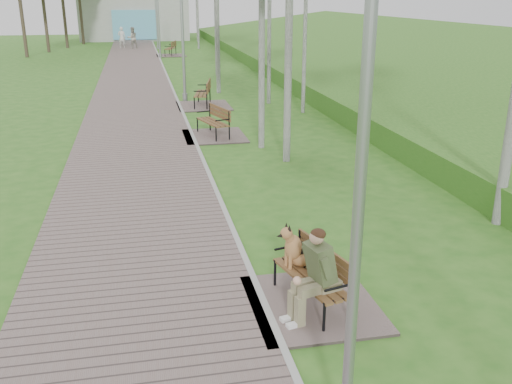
% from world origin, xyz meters
% --- Properties ---
extents(ground, '(120.00, 120.00, 0.00)m').
position_xyz_m(ground, '(0.00, 0.00, 0.00)').
color(ground, '#2B621B').
rests_on(ground, ground).
extents(walkway, '(3.50, 67.00, 0.04)m').
position_xyz_m(walkway, '(-1.75, 21.50, 0.02)').
color(walkway, '#73615D').
rests_on(walkway, ground).
extents(kerb, '(0.10, 67.00, 0.05)m').
position_xyz_m(kerb, '(0.00, 21.50, 0.03)').
color(kerb, '#999993').
rests_on(kerb, ground).
extents(embankment, '(14.00, 70.00, 1.60)m').
position_xyz_m(embankment, '(12.00, 20.00, 0.00)').
color(embankment, '#53852E').
rests_on(embankment, ground).
extents(building_north, '(10.00, 5.20, 4.00)m').
position_xyz_m(building_north, '(-1.50, 50.97, 1.99)').
color(building_north, '#9E9E99').
rests_on(building_north, ground).
extents(bench_main, '(1.75, 1.95, 1.53)m').
position_xyz_m(bench_main, '(0.58, -0.19, 0.43)').
color(bench_main, '#73615D').
rests_on(bench_main, ground).
extents(bench_second, '(1.85, 2.06, 1.14)m').
position_xyz_m(bench_second, '(0.62, 10.15, 0.21)').
color(bench_second, '#73615D').
rests_on(bench_second, ground).
extents(bench_third, '(2.02, 2.25, 1.24)m').
position_xyz_m(bench_third, '(0.88, 15.22, 0.23)').
color(bench_third, '#73615D').
rests_on(bench_third, ground).
extents(bench_far, '(2.04, 2.27, 1.25)m').
position_xyz_m(bench_far, '(0.86, 35.02, 0.24)').
color(bench_far, '#73615D').
rests_on(bench_far, ground).
extents(lamp_post_near, '(0.18, 0.18, 4.54)m').
position_xyz_m(lamp_post_near, '(0.22, -2.68, 2.12)').
color(lamp_post_near, '#919498').
rests_on(lamp_post_near, ground).
extents(lamp_post_second, '(0.21, 0.21, 5.36)m').
position_xyz_m(lamp_post_second, '(0.31, 16.57, 2.50)').
color(lamp_post_second, '#919498').
rests_on(lamp_post_second, ground).
extents(lamp_post_third, '(0.20, 0.20, 5.29)m').
position_xyz_m(lamp_post_third, '(0.07, 33.57, 2.47)').
color(lamp_post_third, '#919498').
rests_on(lamp_post_third, ground).
extents(lamp_post_far, '(0.20, 0.20, 5.14)m').
position_xyz_m(lamp_post_far, '(0.20, 40.58, 2.40)').
color(lamp_post_far, '#919498').
rests_on(lamp_post_far, ground).
extents(pedestrian_near, '(0.67, 0.50, 1.68)m').
position_xyz_m(pedestrian_near, '(-2.60, 41.86, 0.84)').
color(pedestrian_near, silver).
rests_on(pedestrian_near, ground).
extents(pedestrian_far, '(0.98, 0.86, 1.68)m').
position_xyz_m(pedestrian_far, '(-1.76, 41.23, 0.84)').
color(pedestrian_far, '#9E988A').
rests_on(pedestrian_far, ground).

